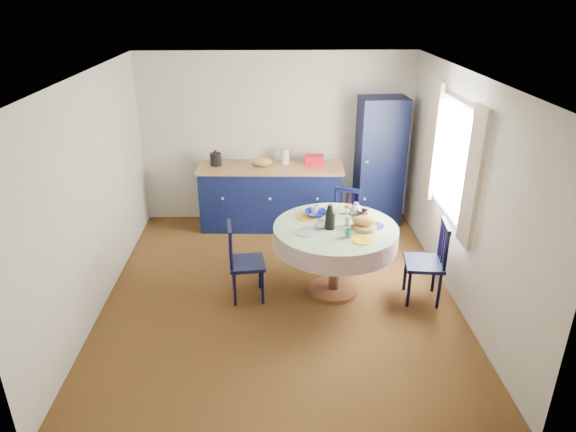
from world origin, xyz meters
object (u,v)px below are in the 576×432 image
(chair_left, at_px, (243,261))
(chair_right, at_px, (428,261))
(mug_d, at_px, (315,209))
(cobalt_bowl, at_px, (316,214))
(dining_table, at_px, (336,237))
(mug_c, at_px, (362,214))
(chair_far, at_px, (344,222))
(pantry_cabinet, at_px, (380,162))
(mug_b, at_px, (348,234))
(kitchen_counter, at_px, (271,196))
(mug_a, at_px, (320,224))

(chair_left, bearing_deg, chair_right, -99.41)
(mug_d, height_order, cobalt_bowl, mug_d)
(chair_right, relative_size, mug_d, 9.40)
(dining_table, relative_size, chair_left, 1.51)
(mug_c, bearing_deg, chair_far, 96.47)
(pantry_cabinet, relative_size, chair_right, 1.96)
(pantry_cabinet, bearing_deg, dining_table, -117.26)
(mug_b, distance_m, cobalt_bowl, 0.64)
(kitchen_counter, height_order, chair_right, kitchen_counter)
(mug_c, bearing_deg, kitchen_counter, 122.53)
(chair_right, relative_size, cobalt_bowl, 3.80)
(kitchen_counter, xyz_separation_m, mug_c, (1.06, -1.66, 0.42))
(cobalt_bowl, bearing_deg, chair_far, 58.13)
(chair_right, height_order, mug_a, chair_right)
(mug_c, bearing_deg, pantry_cabinet, 72.89)
(chair_far, height_order, mug_d, mug_d)
(pantry_cabinet, relative_size, mug_b, 20.24)
(chair_far, relative_size, mug_c, 6.65)
(pantry_cabinet, xyz_separation_m, mug_c, (-0.54, -1.76, -0.05))
(pantry_cabinet, bearing_deg, mug_d, -127.74)
(pantry_cabinet, relative_size, chair_left, 2.06)
(pantry_cabinet, height_order, chair_right, pantry_cabinet)
(dining_table, height_order, mug_c, dining_table)
(chair_right, bearing_deg, mug_b, -77.60)
(dining_table, distance_m, mug_c, 0.43)
(chair_far, distance_m, chair_right, 1.43)
(mug_b, distance_m, mug_c, 0.54)
(mug_a, bearing_deg, mug_b, -41.61)
(kitchen_counter, relative_size, chair_left, 2.30)
(pantry_cabinet, xyz_separation_m, chair_right, (0.15, -2.17, -0.46))
(chair_right, distance_m, mug_d, 1.42)
(pantry_cabinet, bearing_deg, chair_right, -89.54)
(mug_b, height_order, mug_c, mug_c)
(dining_table, distance_m, chair_left, 1.08)
(mug_a, bearing_deg, mug_d, 94.29)
(chair_left, xyz_separation_m, mug_c, (1.37, 0.30, 0.43))
(chair_left, relative_size, mug_d, 8.98)
(chair_left, distance_m, mug_c, 1.47)
(kitchen_counter, bearing_deg, cobalt_bowl, -69.13)
(dining_table, xyz_separation_m, mug_c, (0.33, 0.21, 0.18))
(mug_a, height_order, mug_b, mug_a)
(mug_a, bearing_deg, mug_c, 25.33)
(dining_table, bearing_deg, kitchen_counter, 111.38)
(chair_left, distance_m, cobalt_bowl, 1.01)
(chair_right, bearing_deg, pantry_cabinet, -168.75)
(mug_a, bearing_deg, pantry_cabinet, 62.30)
(dining_table, xyz_separation_m, mug_d, (-0.21, 0.38, 0.18))
(cobalt_bowl, bearing_deg, pantry_cabinet, 57.38)
(chair_left, relative_size, mug_a, 8.15)
(kitchen_counter, bearing_deg, dining_table, -66.09)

